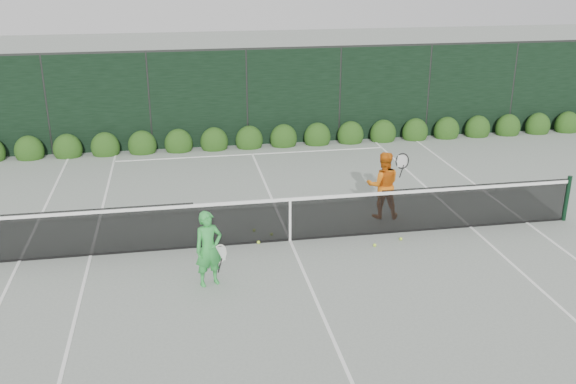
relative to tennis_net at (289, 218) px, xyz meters
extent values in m
plane|color=gray|center=(0.02, 0.00, -0.53)|extent=(80.00, 80.00, 0.00)
cylinder|color=#10301C|center=(6.42, 0.00, 0.00)|extent=(0.10, 0.10, 1.07)
cube|color=black|center=(-4.18, 0.00, -0.02)|extent=(4.40, 0.01, 1.02)
cube|color=black|center=(0.02, 0.00, -0.05)|extent=(4.00, 0.01, 0.96)
cube|color=black|center=(4.22, 0.00, -0.02)|extent=(4.40, 0.01, 1.02)
cube|color=white|center=(0.02, 0.00, 0.41)|extent=(12.80, 0.03, 0.07)
cube|color=black|center=(0.02, 0.00, -0.51)|extent=(12.80, 0.02, 0.04)
cube|color=white|center=(0.02, 0.00, -0.07)|extent=(0.05, 0.03, 0.91)
imported|color=green|center=(-1.78, -1.61, 0.19)|extent=(0.61, 0.50, 1.43)
torus|color=silver|center=(-1.58, -1.51, 0.02)|extent=(0.29, 0.15, 0.30)
cylinder|color=black|center=(-1.58, -1.51, -0.22)|extent=(0.10, 0.03, 0.30)
imported|color=orange|center=(2.36, 0.93, 0.25)|extent=(0.85, 0.71, 1.57)
torus|color=black|center=(2.71, 0.73, 0.87)|extent=(0.30, 0.07, 0.30)
cylinder|color=black|center=(2.71, 0.73, 0.63)|extent=(0.10, 0.03, 0.30)
cube|color=white|center=(-5.46, 0.00, -0.53)|extent=(0.06, 23.77, 0.01)
cube|color=white|center=(5.51, 0.00, -0.53)|extent=(0.06, 23.77, 0.01)
cube|color=white|center=(-4.09, 0.00, -0.53)|extent=(0.06, 23.77, 0.01)
cube|color=white|center=(4.14, 0.00, -0.53)|extent=(0.06, 23.77, 0.01)
cube|color=white|center=(0.02, 11.88, -0.53)|extent=(11.03, 0.06, 0.01)
cube|color=white|center=(0.02, 6.40, -0.53)|extent=(8.23, 0.06, 0.01)
cube|color=white|center=(0.02, 0.00, -0.53)|extent=(0.06, 12.80, 0.01)
cube|color=black|center=(0.02, 7.50, 0.97)|extent=(32.00, 0.06, 3.00)
cube|color=#262826|center=(0.02, 7.50, 2.50)|extent=(32.00, 0.06, 0.06)
cylinder|color=#262826|center=(-5.98, 7.50, 0.97)|extent=(0.08, 0.08, 3.00)
cylinder|color=#262826|center=(-2.98, 7.50, 0.97)|extent=(0.08, 0.08, 3.00)
cylinder|color=#262826|center=(0.02, 7.50, 0.97)|extent=(0.08, 0.08, 3.00)
cylinder|color=#262826|center=(3.02, 7.50, 0.97)|extent=(0.08, 0.08, 3.00)
cylinder|color=#262826|center=(6.02, 7.50, 0.97)|extent=(0.08, 0.08, 3.00)
cylinder|color=#262826|center=(9.02, 7.50, 0.97)|extent=(0.08, 0.08, 3.00)
ellipsoid|color=#183B10|center=(-6.58, 7.15, -0.30)|extent=(0.86, 0.65, 0.94)
ellipsoid|color=#183B10|center=(-5.48, 7.15, -0.30)|extent=(0.86, 0.65, 0.94)
ellipsoid|color=#183B10|center=(-4.38, 7.15, -0.30)|extent=(0.86, 0.65, 0.94)
ellipsoid|color=#183B10|center=(-3.28, 7.15, -0.30)|extent=(0.86, 0.65, 0.94)
ellipsoid|color=#183B10|center=(-2.18, 7.15, -0.30)|extent=(0.86, 0.65, 0.94)
ellipsoid|color=#183B10|center=(-1.08, 7.15, -0.30)|extent=(0.86, 0.65, 0.94)
ellipsoid|color=#183B10|center=(0.02, 7.15, -0.30)|extent=(0.86, 0.65, 0.94)
ellipsoid|color=#183B10|center=(1.12, 7.15, -0.30)|extent=(0.86, 0.65, 0.94)
ellipsoid|color=#183B10|center=(2.22, 7.15, -0.30)|extent=(0.86, 0.65, 0.94)
ellipsoid|color=#183B10|center=(3.32, 7.15, -0.30)|extent=(0.86, 0.65, 0.94)
ellipsoid|color=#183B10|center=(4.42, 7.15, -0.30)|extent=(0.86, 0.65, 0.94)
ellipsoid|color=#183B10|center=(5.52, 7.15, -0.30)|extent=(0.86, 0.65, 0.94)
ellipsoid|color=#183B10|center=(6.62, 7.15, -0.30)|extent=(0.86, 0.65, 0.94)
ellipsoid|color=#183B10|center=(7.72, 7.15, -0.30)|extent=(0.86, 0.65, 0.94)
ellipsoid|color=#183B10|center=(8.82, 7.15, -0.30)|extent=(0.86, 0.65, 0.94)
ellipsoid|color=#183B10|center=(9.92, 7.15, -0.30)|extent=(0.86, 0.65, 0.94)
ellipsoid|color=#183B10|center=(11.02, 7.15, -0.30)|extent=(0.86, 0.65, 0.94)
sphere|color=#C2F235|center=(-0.66, -0.03, -0.50)|extent=(0.07, 0.07, 0.07)
sphere|color=#C2F235|center=(-0.67, 0.61, -0.50)|extent=(0.07, 0.07, 0.07)
sphere|color=#C2F235|center=(-0.32, 0.33, -0.50)|extent=(0.07, 0.07, 0.07)
sphere|color=#C2F235|center=(2.36, -0.40, -0.50)|extent=(0.07, 0.07, 0.07)
sphere|color=#C2F235|center=(1.72, -0.60, -0.50)|extent=(0.07, 0.07, 0.07)
camera|label=1|loc=(-2.23, -12.26, 5.21)|focal=40.00mm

